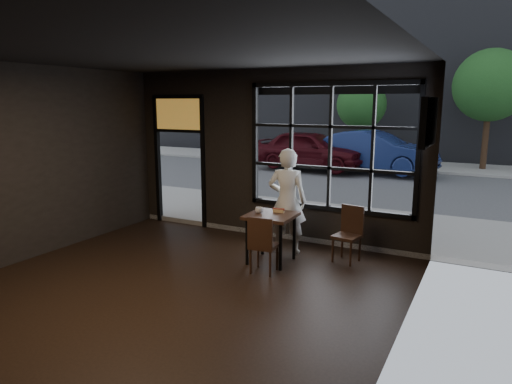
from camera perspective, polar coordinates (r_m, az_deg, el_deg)
The scene contains 18 objects.
floor at distance 6.25m, azimuth -13.10°, elevation -13.68°, with size 6.00×7.00×0.02m, color black.
ceiling at distance 5.72m, azimuth -14.57°, elevation 17.08°, with size 6.00×7.00×0.02m, color black.
wall_right at distance 4.43m, azimuth 16.80°, elevation -2.17°, with size 0.04×7.00×3.20m, color black.
window_frame at distance 8.20m, azimuth 9.25°, elevation 5.51°, with size 3.06×0.12×2.28m, color black.
stained_transom at distance 9.73m, azimuth -9.66°, elevation 9.61°, with size 1.20×0.06×0.70m, color orange.
street_asphalt at distance 28.62m, azimuth 20.07°, elevation 5.24°, with size 60.00×41.00×0.04m, color #545456.
building_across at distance 27.95m, azimuth 20.85°, elevation 20.58°, with size 28.00×12.00×15.00m, color #5B5956.
cafe_table at distance 7.49m, azimuth 1.89°, elevation -5.77°, with size 0.75×0.75×0.81m, color black.
chair_near at distance 7.03m, azimuth 1.01°, elevation -6.50°, with size 0.39×0.39×0.91m, color black.
chair_window at distance 7.63m, azimuth 11.29°, elevation -5.25°, with size 0.40×0.40×0.92m, color black.
man at distance 7.87m, azimuth 3.91°, elevation -1.13°, with size 0.67×0.44×1.83m, color silver.
hotdog at distance 7.51m, azimuth 2.85°, elevation -2.32°, with size 0.20×0.08×0.06m, color tan, non-canonical shape.
cup at distance 7.44m, azimuth 0.38°, elevation -2.28°, with size 0.12×0.12×0.10m, color silver.
tv at distance 6.92m, azimuth 20.80°, elevation 8.20°, with size 0.13×1.17×0.68m, color black.
navy_car at distance 17.19m, azimuth 14.46°, elevation 4.96°, with size 1.56×4.49×1.48m, color navy.
maroon_car at distance 17.47m, azimuth 6.79°, elevation 5.29°, with size 1.72×4.28×1.46m, color #39080E.
tree_left at distance 20.00m, azimuth 13.04°, elevation 10.57°, with size 2.07×2.07×3.53m.
tree_right at distance 19.29m, azimuth 27.25°, elevation 11.73°, with size 2.65×2.65×4.53m.
Camera 1 is at (3.78, -4.25, 2.58)m, focal length 32.00 mm.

